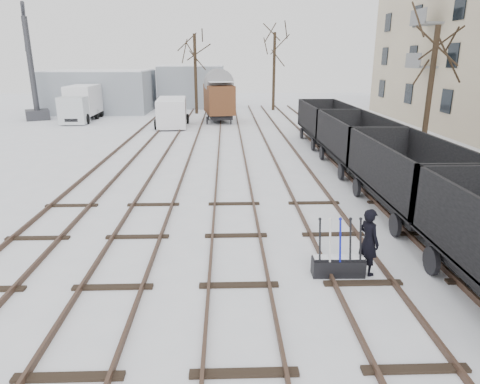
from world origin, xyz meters
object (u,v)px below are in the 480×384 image
object	(u,v)px
lorry	(81,103)
ground_frame	(338,265)
worker	(369,242)
panel_van	(172,112)
box_van_wagon	(219,98)
crane	(35,90)

from	to	relation	value
lorry	ground_frame	bearing A→B (deg)	-63.29
lorry	worker	bearing A→B (deg)	-62.04
ground_frame	panel_van	xyz separation A→B (m)	(-7.04, 24.79, 0.87)
panel_van	worker	bearing A→B (deg)	-76.58
worker	lorry	bearing A→B (deg)	4.16
box_van_wagon	crane	world-z (taller)	crane
lorry	panel_van	world-z (taller)	lorry
panel_van	crane	xyz separation A→B (m)	(-12.46, 4.69, 1.39)
worker	crane	xyz separation A→B (m)	(-20.25, 29.38, 1.69)
box_van_wagon	crane	xyz separation A→B (m)	(-16.14, 2.14, 0.55)
crane	panel_van	bearing A→B (deg)	-45.60
lorry	crane	bearing A→B (deg)	164.12
ground_frame	lorry	bearing A→B (deg)	119.35
ground_frame	box_van_wagon	xyz separation A→B (m)	(-3.36, 27.34, 1.71)
ground_frame	worker	distance (m)	0.95
box_van_wagon	panel_van	bearing A→B (deg)	-153.97
lorry	panel_van	size ratio (longest dim) A/B	1.28
crane	worker	bearing A→B (deg)	-80.40
ground_frame	box_van_wagon	world-z (taller)	box_van_wagon
box_van_wagon	lorry	bearing A→B (deg)	166.26
worker	lorry	size ratio (longest dim) A/B	0.26
lorry	panel_van	xyz separation A→B (m)	(8.22, -3.61, -0.38)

